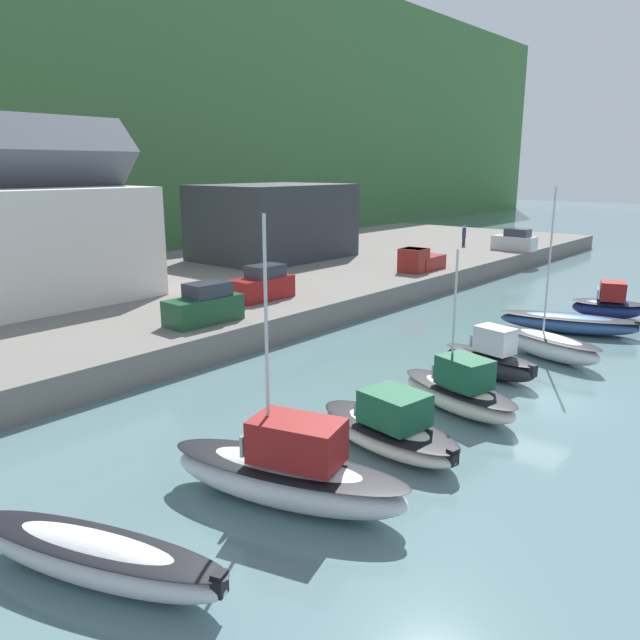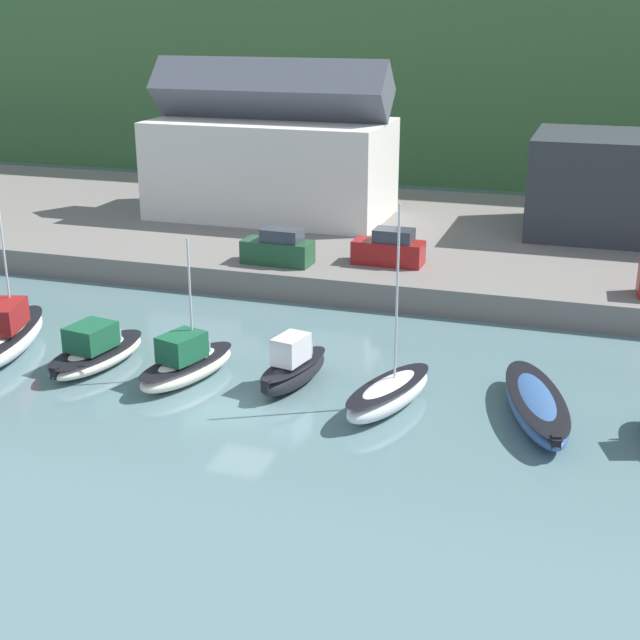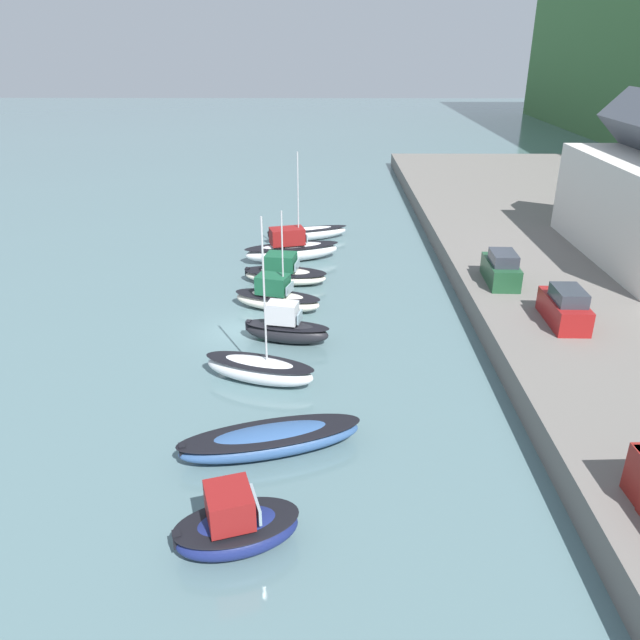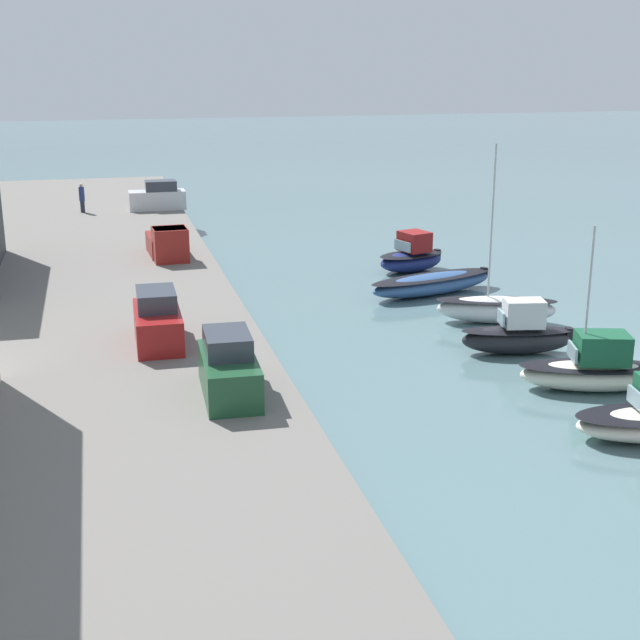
{
  "view_description": "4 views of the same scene",
  "coord_description": "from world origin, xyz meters",
  "px_view_note": "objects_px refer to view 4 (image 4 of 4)",
  "views": [
    {
      "loc": [
        -25.44,
        -8.95,
        9.74
      ],
      "look_at": [
        -0.44,
        11.94,
        1.7
      ],
      "focal_mm": 35.0,
      "sensor_mm": 36.0,
      "label": 1
    },
    {
      "loc": [
        13.78,
        -31.72,
        16.08
      ],
      "look_at": [
        0.88,
        8.4,
        1.29
      ],
      "focal_mm": 50.0,
      "sensor_mm": 36.0,
      "label": 2
    },
    {
      "loc": [
        34.12,
        5.21,
        16.28
      ],
      "look_at": [
        4.18,
        4.94,
        2.69
      ],
      "focal_mm": 35.0,
      "sensor_mm": 36.0,
      "label": 3
    },
    {
      "loc": [
        -32.96,
        20.69,
        12.77
      ],
      "look_at": [
        1.95,
        11.88,
        2.04
      ],
      "focal_mm": 50.0,
      "sensor_mm": 36.0,
      "label": 4
    }
  ],
  "objects_px": {
    "moored_boat_6": "(432,283)",
    "parked_car_1": "(158,321)",
    "parked_car_2": "(229,369)",
    "moored_boat_3": "(594,369)",
    "moored_boat_7": "(412,257)",
    "pickup_truck_0": "(168,243)",
    "person_on_quay": "(82,198)",
    "moored_boat_5": "(496,308)",
    "moored_boat_4": "(518,334)",
    "parked_car_0": "(158,197)"
  },
  "relations": [
    {
      "from": "moored_boat_5",
      "to": "moored_boat_7",
      "type": "bearing_deg",
      "value": 19.48
    },
    {
      "from": "moored_boat_3",
      "to": "moored_boat_4",
      "type": "height_order",
      "value": "moored_boat_3"
    },
    {
      "from": "parked_car_1",
      "to": "moored_boat_4",
      "type": "bearing_deg",
      "value": 178.93
    },
    {
      "from": "moored_boat_6",
      "to": "parked_car_2",
      "type": "relative_size",
      "value": 1.94
    },
    {
      "from": "moored_boat_6",
      "to": "parked_car_2",
      "type": "xyz_separation_m",
      "value": [
        -16.43,
        13.8,
        1.87
      ]
    },
    {
      "from": "parked_car_1",
      "to": "person_on_quay",
      "type": "bearing_deg",
      "value": -83.72
    },
    {
      "from": "moored_boat_4",
      "to": "parked_car_0",
      "type": "height_order",
      "value": "parked_car_0"
    },
    {
      "from": "parked_car_0",
      "to": "pickup_truck_0",
      "type": "bearing_deg",
      "value": 177.78
    },
    {
      "from": "moored_boat_5",
      "to": "pickup_truck_0",
      "type": "relative_size",
      "value": 1.83
    },
    {
      "from": "pickup_truck_0",
      "to": "parked_car_2",
      "type": "bearing_deg",
      "value": 87.77
    },
    {
      "from": "moored_boat_3",
      "to": "moored_boat_6",
      "type": "bearing_deg",
      "value": 19.52
    },
    {
      "from": "moored_boat_5",
      "to": "moored_boat_6",
      "type": "distance_m",
      "value": 6.08
    },
    {
      "from": "parked_car_1",
      "to": "moored_boat_3",
      "type": "bearing_deg",
      "value": 162.97
    },
    {
      "from": "moored_boat_3",
      "to": "parked_car_0",
      "type": "xyz_separation_m",
      "value": [
        38.55,
        14.12,
        1.64
      ]
    },
    {
      "from": "moored_boat_6",
      "to": "parked_car_0",
      "type": "distance_m",
      "value": 26.68
    },
    {
      "from": "parked_car_0",
      "to": "person_on_quay",
      "type": "xyz_separation_m",
      "value": [
        -0.09,
        5.55,
        0.18
      ]
    },
    {
      "from": "moored_boat_6",
      "to": "moored_boat_7",
      "type": "xyz_separation_m",
      "value": [
        5.46,
        -0.76,
        0.28
      ]
    },
    {
      "from": "moored_boat_5",
      "to": "parked_car_1",
      "type": "distance_m",
      "value": 17.38
    },
    {
      "from": "moored_boat_4",
      "to": "moored_boat_7",
      "type": "xyz_separation_m",
      "value": [
        16.1,
        -0.8,
        -0.01
      ]
    },
    {
      "from": "parked_car_2",
      "to": "pickup_truck_0",
      "type": "height_order",
      "value": "parked_car_2"
    },
    {
      "from": "moored_boat_5",
      "to": "moored_boat_7",
      "type": "relative_size",
      "value": 1.79
    },
    {
      "from": "moored_boat_6",
      "to": "person_on_quay",
      "type": "relative_size",
      "value": 3.86
    },
    {
      "from": "moored_boat_4",
      "to": "moored_boat_7",
      "type": "bearing_deg",
      "value": 8.56
    },
    {
      "from": "moored_boat_5",
      "to": "parked_car_0",
      "type": "bearing_deg",
      "value": 44.18
    },
    {
      "from": "moored_boat_6",
      "to": "parked_car_1",
      "type": "height_order",
      "value": "parked_car_1"
    },
    {
      "from": "moored_boat_3",
      "to": "parked_car_1",
      "type": "relative_size",
      "value": 1.56
    },
    {
      "from": "parked_car_1",
      "to": "parked_car_2",
      "type": "bearing_deg",
      "value": 107.94
    },
    {
      "from": "moored_boat_7",
      "to": "pickup_truck_0",
      "type": "bearing_deg",
      "value": 70.41
    },
    {
      "from": "parked_car_2",
      "to": "pickup_truck_0",
      "type": "bearing_deg",
      "value": -87.36
    },
    {
      "from": "moored_boat_5",
      "to": "parked_car_2",
      "type": "distance_m",
      "value": 18.25
    },
    {
      "from": "moored_boat_3",
      "to": "parked_car_1",
      "type": "distance_m",
      "value": 17.53
    },
    {
      "from": "pickup_truck_0",
      "to": "person_on_quay",
      "type": "height_order",
      "value": "person_on_quay"
    },
    {
      "from": "person_on_quay",
      "to": "pickup_truck_0",
      "type": "bearing_deg",
      "value": -164.13
    },
    {
      "from": "pickup_truck_0",
      "to": "moored_boat_7",
      "type": "bearing_deg",
      "value": 175.53
    },
    {
      "from": "moored_boat_6",
      "to": "parked_car_1",
      "type": "xyz_separation_m",
      "value": [
        -10.08,
        15.74,
        1.87
      ]
    },
    {
      "from": "moored_boat_6",
      "to": "person_on_quay",
      "type": "bearing_deg",
      "value": 23.25
    },
    {
      "from": "parked_car_1",
      "to": "parked_car_2",
      "type": "xyz_separation_m",
      "value": [
        -6.35,
        -1.94,
        0.0
      ]
    },
    {
      "from": "moored_boat_6",
      "to": "moored_boat_7",
      "type": "height_order",
      "value": "moored_boat_7"
    },
    {
      "from": "moored_boat_3",
      "to": "parked_car_1",
      "type": "xyz_separation_m",
      "value": [
        5.39,
        16.6,
        1.64
      ]
    },
    {
      "from": "parked_car_1",
      "to": "moored_boat_7",
      "type": "bearing_deg",
      "value": -135.73
    },
    {
      "from": "moored_boat_4",
      "to": "moored_boat_3",
      "type": "bearing_deg",
      "value": -157.96
    },
    {
      "from": "moored_boat_3",
      "to": "pickup_truck_0",
      "type": "relative_size",
      "value": 1.37
    },
    {
      "from": "parked_car_0",
      "to": "pickup_truck_0",
      "type": "xyz_separation_m",
      "value": [
        -17.14,
        0.7,
        -0.1
      ]
    },
    {
      "from": "moored_boat_5",
      "to": "moored_boat_6",
      "type": "relative_size",
      "value": 1.06
    },
    {
      "from": "person_on_quay",
      "to": "parked_car_2",
      "type": "bearing_deg",
      "value": -172.76
    },
    {
      "from": "moored_boat_5",
      "to": "moored_boat_3",
      "type": "bearing_deg",
      "value": -163.28
    },
    {
      "from": "parked_car_1",
      "to": "pickup_truck_0",
      "type": "distance_m",
      "value": 16.11
    },
    {
      "from": "moored_boat_6",
      "to": "moored_boat_7",
      "type": "bearing_deg",
      "value": -23.95
    },
    {
      "from": "moored_boat_4",
      "to": "parked_car_1",
      "type": "relative_size",
      "value": 1.24
    },
    {
      "from": "pickup_truck_0",
      "to": "moored_boat_4",
      "type": "bearing_deg",
      "value": 127.38
    }
  ]
}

